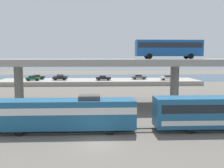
{
  "coord_description": "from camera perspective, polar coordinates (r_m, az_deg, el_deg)",
  "views": [
    {
      "loc": [
        0.38,
        -24.36,
        8.5
      ],
      "look_at": [
        2.6,
        22.3,
        3.46
      ],
      "focal_mm": 40.91,
      "sensor_mm": 36.0,
      "label": 1
    }
  ],
  "objects": [
    {
      "name": "ground_plane",
      "position": [
        25.81,
        -3.5,
        -13.09
      ],
      "size": [
        260.0,
        260.0,
        0.0
      ],
      "primitive_type": "plane",
      "color": "#605B54"
    },
    {
      "name": "parked_car_5",
      "position": [
        83.94,
        -16.4,
        1.52
      ],
      "size": [
        4.52,
        1.85,
        1.5
      ],
      "color": "black",
      "rests_on": "pier_parking_lot"
    },
    {
      "name": "rail_strip_far",
      "position": [
        30.34,
        -3.38,
        -10.0
      ],
      "size": [
        110.0,
        0.12,
        0.12
      ],
      "primitive_type": "cube",
      "color": "#59544C",
      "rests_on": "ground_plane"
    },
    {
      "name": "parked_car_4",
      "position": [
        79.5,
        -11.52,
        1.4
      ],
      "size": [
        4.26,
        1.99,
        1.5
      ],
      "rotation": [
        0.0,
        0.0,
        3.14
      ],
      "color": "black",
      "rests_on": "pier_parking_lot"
    },
    {
      "name": "highway_overpass",
      "position": [
        44.38,
        -3.22,
        4.61
      ],
      "size": [
        96.0,
        11.46,
        8.05
      ],
      "color": "#9E998E",
      "rests_on": "ground_plane"
    },
    {
      "name": "parked_car_6",
      "position": [
        79.88,
        -17.27,
        1.26
      ],
      "size": [
        4.01,
        1.83,
        1.5
      ],
      "color": "#0C4C26",
      "rests_on": "pier_parking_lot"
    },
    {
      "name": "pier_parking_lot",
      "position": [
        79.75,
        -2.98,
        0.5
      ],
      "size": [
        61.51,
        13.18,
        1.3
      ],
      "primitive_type": "cube",
      "color": "#9E998E",
      "rests_on": "ground_plane"
    },
    {
      "name": "rail_strip_near",
      "position": [
        28.85,
        -3.41,
        -10.87
      ],
      "size": [
        110.0,
        0.12,
        0.12
      ],
      "primitive_type": "cube",
      "color": "#59544C",
      "rests_on": "ground_plane"
    },
    {
      "name": "harbor_water",
      "position": [
        102.72,
        -2.92,
        1.41
      ],
      "size": [
        140.0,
        36.0,
        0.01
      ],
      "primitive_type": "cube",
      "color": "navy",
      "rests_on": "ground_plane"
    },
    {
      "name": "parked_car_2",
      "position": [
        79.62,
        12.26,
        1.39
      ],
      "size": [
        4.18,
        1.87,
        1.5
      ],
      "rotation": [
        0.0,
        0.0,
        3.14
      ],
      "color": "silver",
      "rests_on": "pier_parking_lot"
    },
    {
      "name": "parked_car_3",
      "position": [
        83.57,
        -11.38,
        1.63
      ],
      "size": [
        4.22,
        1.95,
        1.5
      ],
      "color": "navy",
      "rests_on": "pier_parking_lot"
    },
    {
      "name": "parked_car_1",
      "position": [
        77.25,
        -1.97,
        1.38
      ],
      "size": [
        4.48,
        1.9,
        1.5
      ],
      "color": "black",
      "rests_on": "pier_parking_lot"
    },
    {
      "name": "parked_car_0",
      "position": [
        81.24,
        6.04,
        1.59
      ],
      "size": [
        4.58,
        1.85,
        1.5
      ],
      "color": "#515459",
      "rests_on": "pier_parking_lot"
    },
    {
      "name": "train_locomotive",
      "position": [
        29.43,
        -11.81,
        -6.36
      ],
      "size": [
        16.74,
        3.04,
        4.18
      ],
      "rotation": [
        0.0,
        0.0,
        3.14
      ],
      "color": "#1E5984",
      "rests_on": "ground_plane"
    },
    {
      "name": "transit_bus_on_overpass",
      "position": [
        47.87,
        12.57,
        7.95
      ],
      "size": [
        12.0,
        2.68,
        3.4
      ],
      "color": "#14478C",
      "rests_on": "highway_overpass"
    }
  ]
}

